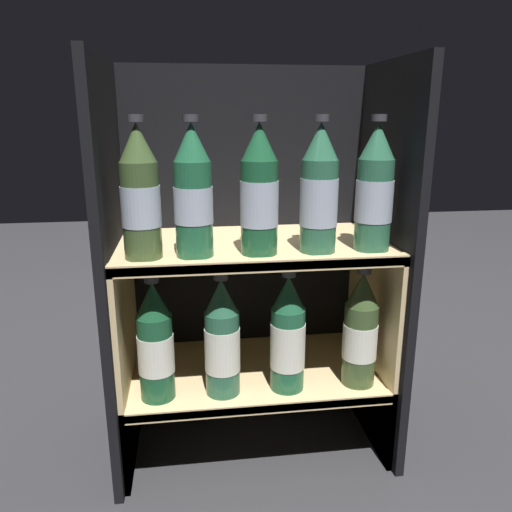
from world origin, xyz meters
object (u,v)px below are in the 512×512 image
(bottle_upper_front_1, at_px, (193,195))
(bottle_lower_front_1, at_px, (222,341))
(bottle_upper_front_2, at_px, (260,194))
(bottle_upper_front_3, at_px, (319,193))
(bottle_lower_front_3, at_px, (360,333))
(bottle_upper_front_4, at_px, (375,191))
(bottle_upper_front_0, at_px, (140,196))
(bottle_lower_front_0, at_px, (155,345))
(bottle_lower_front_2, at_px, (288,337))

(bottle_upper_front_1, distance_m, bottle_lower_front_1, 0.33)
(bottle_upper_front_1, distance_m, bottle_upper_front_2, 0.14)
(bottle_upper_front_3, xyz_separation_m, bottle_lower_front_3, (0.11, -0.00, -0.32))
(bottle_upper_front_3, xyz_separation_m, bottle_upper_front_4, (0.12, -0.00, 0.00))
(bottle_upper_front_1, bearing_deg, bottle_upper_front_3, 0.00)
(bottle_upper_front_0, relative_size, bottle_lower_front_0, 1.00)
(bottle_upper_front_2, distance_m, bottle_lower_front_2, 0.33)
(bottle_upper_front_0, relative_size, bottle_lower_front_2, 1.00)
(bottle_upper_front_2, xyz_separation_m, bottle_lower_front_0, (-0.23, 0.00, -0.32))
(bottle_lower_front_3, bearing_deg, bottle_lower_front_2, 180.00)
(bottle_upper_front_4, relative_size, bottle_lower_front_2, 1.00)
(bottle_lower_front_0, bearing_deg, bottle_upper_front_1, 0.00)
(bottle_upper_front_0, bearing_deg, bottle_lower_front_3, 0.00)
(bottle_lower_front_3, bearing_deg, bottle_upper_front_1, 180.00)
(bottle_lower_front_0, bearing_deg, bottle_lower_front_1, 0.00)
(bottle_upper_front_2, height_order, bottle_lower_front_0, bottle_upper_front_2)
(bottle_upper_front_3, height_order, bottle_lower_front_3, bottle_upper_front_3)
(bottle_upper_front_1, bearing_deg, bottle_upper_front_2, 0.00)
(bottle_upper_front_0, bearing_deg, bottle_upper_front_2, 0.00)
(bottle_upper_front_0, height_order, bottle_lower_front_1, bottle_upper_front_0)
(bottle_upper_front_2, xyz_separation_m, bottle_upper_front_3, (0.12, 0.00, -0.00))
(bottle_upper_front_1, distance_m, bottle_upper_front_3, 0.26)
(bottle_upper_front_0, distance_m, bottle_lower_front_3, 0.57)
(bottle_upper_front_3, bearing_deg, bottle_upper_front_2, -180.00)
(bottle_lower_front_0, bearing_deg, bottle_upper_front_2, 0.00)
(bottle_lower_front_2, bearing_deg, bottle_upper_front_2, 180.00)
(bottle_upper_front_3, bearing_deg, bottle_lower_front_0, -180.00)
(bottle_upper_front_2, relative_size, bottle_lower_front_3, 1.00)
(bottle_upper_front_0, height_order, bottle_upper_front_1, same)
(bottle_upper_front_1, xyz_separation_m, bottle_lower_front_2, (0.20, 0.00, -0.32))
(bottle_upper_front_2, relative_size, bottle_lower_front_0, 1.00)
(bottle_upper_front_3, height_order, bottle_upper_front_4, same)
(bottle_upper_front_1, relative_size, bottle_lower_front_3, 1.00)
(bottle_upper_front_4, height_order, bottle_lower_front_0, bottle_upper_front_4)
(bottle_upper_front_4, height_order, bottle_lower_front_1, bottle_upper_front_4)
(bottle_upper_front_3, distance_m, bottle_lower_front_0, 0.47)
(bottle_lower_front_1, bearing_deg, bottle_upper_front_1, 180.00)
(bottle_upper_front_1, xyz_separation_m, bottle_upper_front_4, (0.38, 0.00, -0.00))
(bottle_upper_front_2, height_order, bottle_upper_front_4, same)
(bottle_upper_front_2, distance_m, bottle_lower_front_1, 0.33)
(bottle_upper_front_0, distance_m, bottle_upper_front_4, 0.48)
(bottle_upper_front_0, xyz_separation_m, bottle_lower_front_2, (0.30, 0.00, -0.32))
(bottle_upper_front_0, relative_size, bottle_upper_front_4, 1.00)
(bottle_upper_front_1, distance_m, bottle_lower_front_2, 0.38)
(bottle_lower_front_2, bearing_deg, bottle_upper_front_1, 180.00)
(bottle_upper_front_4, distance_m, bottle_lower_front_1, 0.46)
(bottle_lower_front_0, bearing_deg, bottle_upper_front_3, 0.00)
(bottle_upper_front_3, relative_size, bottle_lower_front_3, 1.00)
(bottle_upper_front_1, bearing_deg, bottle_lower_front_1, 0.00)
(bottle_lower_front_3, bearing_deg, bottle_upper_front_3, 180.00)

